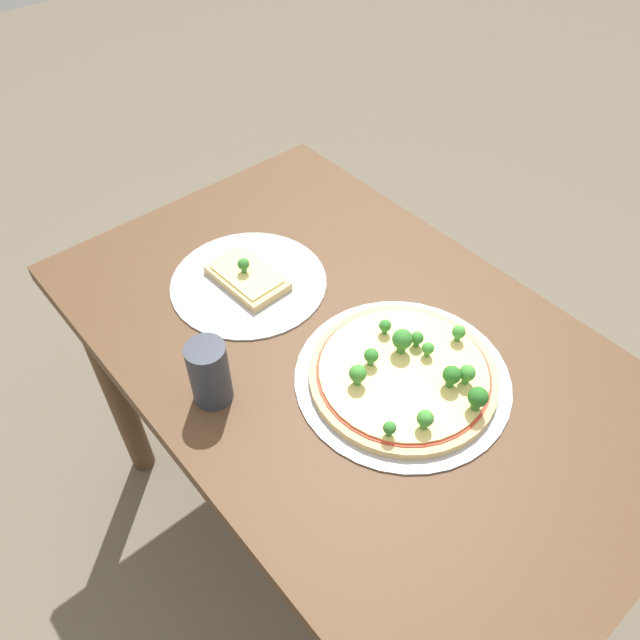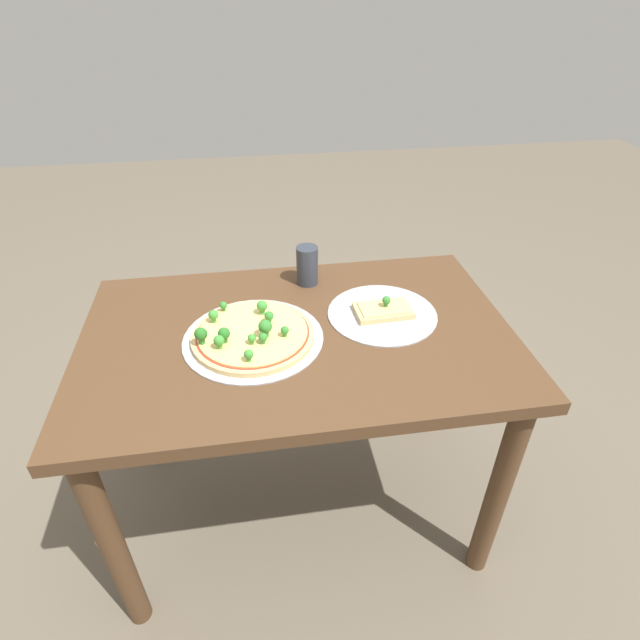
% 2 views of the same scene
% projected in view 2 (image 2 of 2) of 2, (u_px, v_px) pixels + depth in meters
% --- Properties ---
extents(ground_plane, '(8.00, 8.00, 0.00)m').
position_uv_depth(ground_plane, '(303.00, 502.00, 1.73)').
color(ground_plane, brown).
extents(dining_table, '(1.13, 0.71, 0.73)m').
position_uv_depth(dining_table, '(299.00, 365.00, 1.37)').
color(dining_table, '#4C331E').
rests_on(dining_table, ground_plane).
extents(pizza_tray_whole, '(0.36, 0.36, 0.07)m').
position_uv_depth(pizza_tray_whole, '(252.00, 335.00, 1.27)').
color(pizza_tray_whole, '#A3A3A8').
rests_on(pizza_tray_whole, dining_table).
extents(pizza_tray_slice, '(0.30, 0.30, 0.06)m').
position_uv_depth(pizza_tray_slice, '(383.00, 312.00, 1.37)').
color(pizza_tray_slice, '#A3A3A8').
rests_on(pizza_tray_slice, dining_table).
extents(drinking_cup, '(0.06, 0.06, 0.12)m').
position_uv_depth(drinking_cup, '(307.00, 265.00, 1.48)').
color(drinking_cup, '#2D333D').
rests_on(drinking_cup, dining_table).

